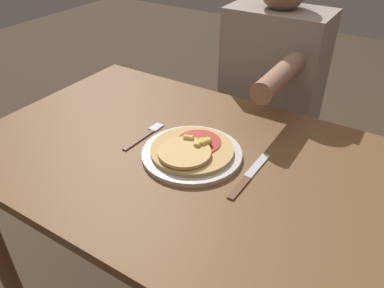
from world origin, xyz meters
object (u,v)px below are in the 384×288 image
pizza (191,150)px  fork (146,135)px  dining_table (187,186)px  plate (192,154)px  knife (249,176)px  person_diner (271,94)px

pizza → fork: bearing=173.1°
dining_table → plate: size_ratio=4.47×
fork → knife: size_ratio=0.80×
dining_table → pizza: bearing=-0.4°
plate → fork: plate is taller
pizza → knife: (0.18, 0.00, -0.02)m
plate → fork: size_ratio=1.62×
dining_table → knife: 0.23m
fork → pizza: bearing=-6.9°
pizza → fork: 0.18m
fork → knife: 0.35m
plate → pizza: 0.02m
dining_table → person_diner: size_ratio=1.04×
plate → dining_table: bearing=-160.4°
dining_table → knife: knife is taller
dining_table → pizza: (0.02, -0.00, 0.14)m
dining_table → plate: (0.01, 0.01, 0.12)m
pizza → person_diner: (-0.00, 0.61, -0.08)m
dining_table → plate: bearing=19.6°
dining_table → plate: plate is taller
person_diner → knife: bearing=-73.5°
fork → knife: bearing=-2.8°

